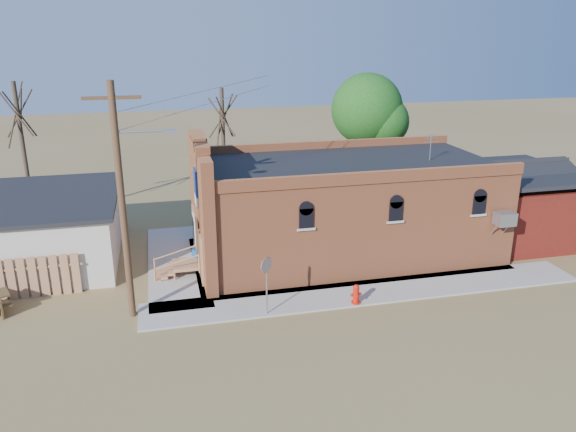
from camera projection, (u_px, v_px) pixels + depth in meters
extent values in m
plane|color=olive|center=(342.00, 306.00, 22.65)|extent=(120.00, 120.00, 0.00)
cube|color=#9E9991|center=(369.00, 292.00, 23.80)|extent=(19.00, 2.20, 0.08)
cube|color=#9E9991|center=(176.00, 263.00, 26.78)|extent=(2.60, 10.00, 0.08)
cube|color=#CB6A3E|center=(346.00, 209.00, 27.45)|extent=(14.00, 7.00, 4.50)
cube|color=black|center=(348.00, 164.00, 26.72)|extent=(13.80, 6.80, 0.12)
cube|color=#CB6A3E|center=(202.00, 207.00, 25.70)|extent=(0.50, 7.40, 5.80)
cube|color=navy|center=(196.00, 191.00, 24.17)|extent=(0.08, 1.10, 1.56)
cube|color=gray|center=(505.00, 219.00, 25.04)|extent=(0.85, 0.65, 0.60)
cube|color=#5C1D0F|center=(515.00, 208.00, 29.75)|extent=(5.00, 6.00, 3.20)
cylinder|color=#44311B|center=(122.00, 206.00, 20.52)|extent=(0.26, 0.26, 9.00)
cube|color=#44311B|center=(112.00, 98.00, 19.28)|extent=(2.00, 0.12, 0.12)
cylinder|color=gray|center=(141.00, 131.00, 19.86)|extent=(1.80, 0.08, 0.08)
cube|color=gray|center=(170.00, 132.00, 20.09)|extent=(0.45, 0.22, 0.14)
cylinder|color=#473A28|center=(224.00, 153.00, 32.78)|extent=(0.24, 0.24, 7.50)
cylinder|color=#473A28|center=(24.00, 155.00, 31.20)|extent=(0.24, 0.24, 8.00)
cylinder|color=#473A28|center=(365.00, 154.00, 35.42)|extent=(0.28, 0.28, 6.30)
sphere|color=#184E16|center=(367.00, 109.00, 34.53)|extent=(4.40, 4.40, 4.40)
cylinder|color=red|center=(356.00, 302.00, 22.74)|extent=(0.46, 0.46, 0.07)
cylinder|color=red|center=(356.00, 295.00, 22.63)|extent=(0.32, 0.32, 0.63)
sphere|color=red|center=(356.00, 287.00, 22.53)|extent=(0.25, 0.25, 0.25)
cylinder|color=red|center=(357.00, 296.00, 22.48)|extent=(0.15, 0.17, 0.11)
cylinder|color=red|center=(352.00, 295.00, 22.60)|extent=(0.17, 0.15, 0.11)
cylinder|color=red|center=(360.00, 294.00, 22.67)|extent=(0.17, 0.15, 0.11)
cylinder|color=gray|center=(267.00, 288.00, 21.60)|extent=(0.07, 0.07, 2.16)
cylinder|color=gray|center=(266.00, 265.00, 21.27)|extent=(0.53, 0.42, 0.65)
cylinder|color=#AB2509|center=(266.00, 265.00, 21.31)|extent=(0.53, 0.42, 0.65)
cylinder|color=navy|center=(198.00, 257.00, 26.21)|extent=(0.74, 0.74, 0.88)
cube|color=#513D20|center=(1.00, 303.00, 22.12)|extent=(0.61, 1.47, 0.77)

